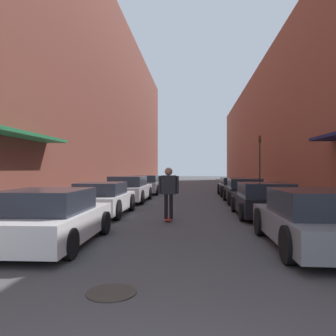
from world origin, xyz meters
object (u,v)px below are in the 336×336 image
(parked_car_left_1, at_px, (103,199))
(skateboarder, at_px, (169,188))
(parked_car_left_3, at_px, (147,185))
(parked_car_right_1, at_px, (264,200))
(parked_car_right_2, at_px, (244,191))
(parked_car_right_0, at_px, (315,220))
(parked_car_left_2, at_px, (129,189))
(parked_car_left_0, at_px, (49,218))
(parked_car_right_3, at_px, (234,187))
(traffic_light, at_px, (260,158))
(manhole_cover, at_px, (111,293))

(parked_car_left_1, height_order, skateboarder, skateboarder)
(parked_car_left_3, distance_m, parked_car_right_1, 12.18)
(parked_car_right_1, height_order, parked_car_right_2, parked_car_right_2)
(parked_car_right_0, relative_size, parked_car_right_1, 1.08)
(parked_car_left_1, bearing_deg, parked_car_left_2, 90.39)
(parked_car_right_2, bearing_deg, parked_car_right_0, -89.50)
(parked_car_left_0, distance_m, parked_car_right_3, 15.54)
(parked_car_left_2, bearing_deg, parked_car_left_3, 88.64)
(parked_car_left_3, relative_size, parked_car_right_1, 1.08)
(parked_car_right_2, bearing_deg, parked_car_right_3, 89.62)
(parked_car_left_1, xyz_separation_m, parked_car_right_2, (5.98, 4.90, 0.01))
(skateboarder, bearing_deg, parked_car_left_2, 112.72)
(parked_car_left_2, relative_size, parked_car_right_3, 1.14)
(parked_car_right_3, distance_m, traffic_light, 2.49)
(parked_car_right_0, xyz_separation_m, traffic_light, (1.61, 14.24, 1.81))
(parked_car_right_1, xyz_separation_m, parked_car_right_3, (0.01, 9.43, -0.01))
(parked_car_right_2, xyz_separation_m, parked_car_right_3, (0.03, 4.64, -0.03))
(parked_car_right_3, bearing_deg, parked_car_left_0, -112.29)
(parked_car_right_2, xyz_separation_m, traffic_light, (1.69, 4.59, 1.82))
(parked_car_left_2, xyz_separation_m, parked_car_right_3, (6.05, 4.44, -0.08))
(parked_car_left_0, relative_size, parked_car_right_0, 0.94)
(parked_car_right_0, distance_m, skateboarder, 5.02)
(parked_car_left_0, relative_size, skateboarder, 2.23)
(parked_car_left_1, relative_size, parked_car_right_0, 0.95)
(parked_car_right_2, xyz_separation_m, skateboarder, (-3.39, -6.06, 0.49))
(parked_car_left_0, height_order, parked_car_right_1, parked_car_left_0)
(parked_car_left_2, relative_size, parked_car_left_3, 1.09)
(parked_car_left_3, height_order, parked_car_right_0, parked_car_left_3)
(parked_car_right_2, relative_size, manhole_cover, 5.72)
(parked_car_right_0, height_order, parked_car_right_3, parked_car_right_0)
(skateboarder, distance_m, manhole_cover, 6.54)
(parked_car_left_3, xyz_separation_m, parked_car_right_3, (5.91, -1.22, -0.05))
(parked_car_right_2, bearing_deg, traffic_light, 69.76)
(parked_car_left_0, relative_size, parked_car_left_3, 0.94)
(manhole_cover, bearing_deg, parked_car_left_2, 100.38)
(parked_car_left_0, distance_m, parked_car_left_1, 4.84)
(parked_car_right_1, bearing_deg, skateboarder, -159.56)
(parked_car_right_0, distance_m, parked_car_right_2, 9.65)
(parked_car_left_0, xyz_separation_m, traffic_light, (7.56, 14.33, 1.83))
(parked_car_left_1, bearing_deg, parked_car_left_3, 89.47)
(parked_car_left_0, relative_size, parked_car_right_1, 1.02)
(parked_car_left_2, height_order, parked_car_right_0, parked_car_left_2)
(parked_car_right_0, xyz_separation_m, parked_car_right_2, (-0.08, 9.65, -0.01))
(parked_car_left_0, distance_m, parked_car_left_3, 15.60)
(parked_car_left_2, relative_size, traffic_light, 1.22)
(parked_car_right_0, height_order, parked_car_right_1, parked_car_right_0)
(parked_car_right_0, bearing_deg, parked_car_left_2, 121.77)
(traffic_light, bearing_deg, manhole_cover, -107.47)
(parked_car_left_3, height_order, parked_car_right_2, parked_car_left_3)
(manhole_cover, relative_size, traffic_light, 0.19)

